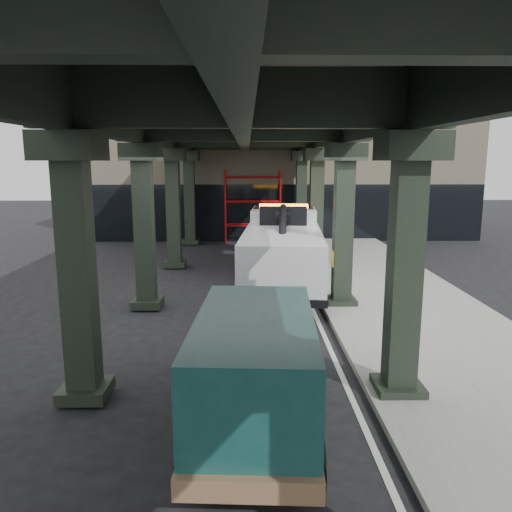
{
  "coord_description": "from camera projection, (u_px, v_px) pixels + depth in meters",
  "views": [
    {
      "loc": [
        -0.3,
        -12.93,
        4.5
      ],
      "look_at": [
        -0.04,
        1.68,
        1.7
      ],
      "focal_mm": 35.0,
      "sensor_mm": 36.0,
      "label": 1
    }
  ],
  "objects": [
    {
      "name": "tow_truck",
      "position": [
        283.0,
        246.0,
        18.11
      ],
      "size": [
        3.25,
        9.2,
        2.96
      ],
      "rotation": [
        0.0,
        0.0,
        -0.08
      ],
      "color": "black",
      "rests_on": "ground"
    },
    {
      "name": "viaduct",
      "position": [
        244.0,
        127.0,
        14.48
      ],
      "size": [
        7.4,
        32.0,
        6.4
      ],
      "color": "black",
      "rests_on": "ground"
    },
    {
      "name": "scaffolding",
      "position": [
        253.0,
        205.0,
        27.53
      ],
      "size": [
        3.08,
        0.88,
        4.0
      ],
      "color": "#B40E10",
      "rests_on": "ground"
    },
    {
      "name": "building",
      "position": [
        283.0,
        168.0,
        32.47
      ],
      "size": [
        22.0,
        10.0,
        8.0
      ],
      "primitive_type": "cube",
      "color": "#C6B793",
      "rests_on": "ground"
    },
    {
      "name": "ground",
      "position": [
        259.0,
        329.0,
        13.55
      ],
      "size": [
        90.0,
        90.0,
        0.0
      ],
      "primitive_type": "plane",
      "color": "black",
      "rests_on": "ground"
    },
    {
      "name": "sidewalk",
      "position": [
        401.0,
        305.0,
        15.58
      ],
      "size": [
        5.0,
        40.0,
        0.15
      ],
      "primitive_type": "cube",
      "color": "gray",
      "rests_on": "ground"
    },
    {
      "name": "towed_van",
      "position": [
        256.0,
        366.0,
        8.36
      ],
      "size": [
        2.28,
        5.19,
        2.06
      ],
      "rotation": [
        0.0,
        0.0,
        -0.06
      ],
      "color": "#124340",
      "rests_on": "ground"
    },
    {
      "name": "lane_stripe",
      "position": [
        312.0,
        307.0,
        15.54
      ],
      "size": [
        0.12,
        38.0,
        0.01
      ],
      "primitive_type": "cube",
      "color": "silver",
      "rests_on": "ground"
    }
  ]
}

